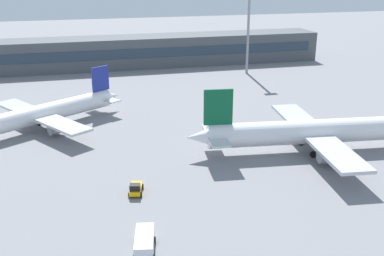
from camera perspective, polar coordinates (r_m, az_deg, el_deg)
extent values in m
plane|color=gray|center=(80.97, -0.57, -2.05)|extent=(400.00, 400.00, 0.00)
cube|color=#4C5156|center=(143.90, -7.13, 9.29)|extent=(115.86, 12.00, 9.00)
cube|color=#263847|center=(137.92, -6.80, 9.05)|extent=(110.06, 0.16, 2.80)
cylinder|color=white|center=(80.09, 15.51, -0.38)|extent=(38.23, 8.36, 4.01)
cone|color=white|center=(74.54, 0.76, -1.13)|extent=(4.31, 3.25, 2.81)
cube|color=#0C5933|center=(73.48, 3.24, 2.58)|extent=(4.66, 0.91, 5.81)
cube|color=silver|center=(74.93, 2.94, -0.87)|extent=(4.15, 10.83, 0.25)
cube|color=silver|center=(79.79, 14.79, -0.63)|extent=(8.68, 32.06, 0.53)
cylinder|color=gray|center=(74.93, 16.49, -3.35)|extent=(3.60, 2.49, 2.11)
cylinder|color=gray|center=(85.80, 13.14, -0.11)|extent=(3.60, 2.49, 2.11)
cylinder|color=black|center=(77.98, 14.65, -3.18)|extent=(1.10, 0.54, 1.06)
cylinder|color=black|center=(82.69, 13.25, -1.73)|extent=(1.10, 0.54, 1.06)
cylinder|color=white|center=(91.46, -18.69, 1.48)|extent=(29.88, 20.98, 3.51)
cone|color=white|center=(100.78, -9.76, 3.88)|extent=(4.28, 3.97, 2.46)
cube|color=navy|center=(98.10, -11.19, 5.95)|extent=(3.60, 2.48, 5.08)
cube|color=silver|center=(99.28, -10.91, 3.68)|extent=(7.18, 9.17, 0.22)
cube|color=silver|center=(91.95, -18.17, 1.46)|extent=(18.75, 25.72, 0.46)
cylinder|color=gray|center=(97.04, -19.72, 1.40)|extent=(3.49, 3.16, 1.85)
cylinder|color=gray|center=(87.75, -16.28, -0.10)|extent=(3.49, 3.16, 1.85)
cylinder|color=black|center=(95.09, -18.27, 0.56)|extent=(0.98, 0.81, 0.92)
cylinder|color=black|center=(91.09, -16.77, -0.10)|extent=(0.98, 0.81, 0.92)
cube|color=#F2B20C|center=(64.70, -6.90, -7.40)|extent=(2.32, 3.85, 0.60)
cube|color=black|center=(63.61, -7.01, -7.25)|extent=(1.62, 1.40, 0.90)
cylinder|color=black|center=(63.87, -7.70, -8.12)|extent=(0.41, 0.74, 0.70)
cylinder|color=black|center=(63.69, -6.30, -8.14)|extent=(0.41, 0.74, 0.70)
cylinder|color=black|center=(65.98, -7.46, -7.15)|extent=(0.41, 0.74, 0.70)
cylinder|color=black|center=(65.82, -6.10, -7.17)|extent=(0.41, 0.74, 0.70)
cube|color=white|center=(52.27, -5.86, -13.87)|extent=(3.01, 5.50, 1.90)
cube|color=#1E2633|center=(50.34, -5.99, -14.64)|extent=(1.89, 0.54, 0.70)
cylinder|color=black|center=(54.17, -6.85, -13.54)|extent=(0.43, 0.80, 0.76)
cylinder|color=black|center=(54.05, -4.63, -13.53)|extent=(0.43, 0.80, 0.76)
cylinder|color=gray|center=(132.93, 6.95, 12.65)|extent=(0.70, 0.70, 28.23)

